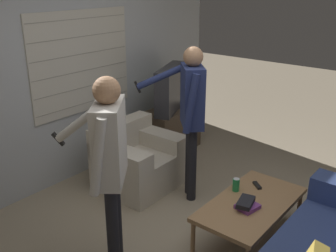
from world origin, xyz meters
TOP-DOWN VIEW (x-y plane):
  - ground_plane at (0.00, 0.00)m, footprint 16.00×16.00m
  - wall_back at (0.01, 2.03)m, footprint 5.20×0.08m
  - armchair_beige at (0.35, 1.25)m, footprint 0.89×0.78m
  - coffee_table at (0.24, -0.26)m, footprint 1.13×0.60m
  - tv_stand at (1.37, 1.57)m, footprint 0.81×0.46m
  - tv at (1.37, 1.58)m, footprint 0.87×0.51m
  - person_left_standing at (-0.79, 0.44)m, footprint 0.54×0.79m
  - person_right_standing at (0.52, 0.63)m, footprint 0.48×0.80m
  - book_stack at (0.12, -0.27)m, footprint 0.24×0.20m
  - soda_can at (0.33, -0.05)m, footprint 0.07×0.07m
  - spare_remote at (0.53, -0.17)m, footprint 0.11×0.13m

SIDE VIEW (x-z plane):
  - ground_plane at x=0.00m, z-range 0.00..0.00m
  - tv_stand at x=1.37m, z-range 0.00..0.59m
  - armchair_beige at x=0.35m, z-range -0.06..0.66m
  - coffee_table at x=0.24m, z-range 0.16..0.55m
  - spare_remote at x=0.53m, z-range 0.39..0.42m
  - book_stack at x=0.12m, z-range 0.39..0.47m
  - soda_can at x=0.33m, z-range 0.39..0.52m
  - tv at x=1.37m, z-range 0.59..1.18m
  - person_left_standing at x=-0.79m, z-range 0.22..1.85m
  - person_right_standing at x=0.52m, z-range 0.22..1.87m
  - wall_back at x=0.01m, z-range 0.00..2.55m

